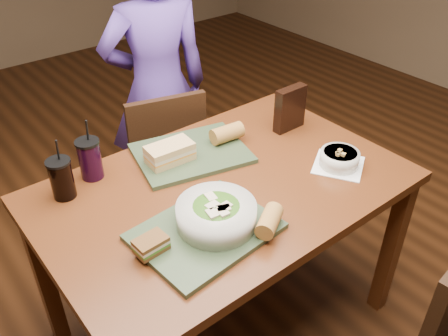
{
  "coord_description": "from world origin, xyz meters",
  "views": [
    {
      "loc": [
        -0.85,
        -1.06,
        1.76
      ],
      "look_at": [
        0.0,
        0.0,
        0.82
      ],
      "focal_mm": 38.0,
      "sensor_mm": 36.0,
      "label": 1
    }
  ],
  "objects_px": {
    "salad_bowl": "(216,213)",
    "baguette_near": "(269,221)",
    "tray_near": "(205,231)",
    "dining_table": "(224,204)",
    "sandwich_near": "(151,245)",
    "cup_berry": "(90,159)",
    "soup_bowl": "(339,158)",
    "sandwich_far": "(170,153)",
    "baguette_far": "(227,133)",
    "tray_far": "(191,153)",
    "chair_far": "(161,161)",
    "diner": "(158,89)",
    "chip_bag": "(290,109)",
    "cup_cola": "(62,178)"
  },
  "relations": [
    {
      "from": "sandwich_far",
      "to": "salad_bowl",
      "type": "bearing_deg",
      "value": -102.11
    },
    {
      "from": "chair_far",
      "to": "cup_cola",
      "type": "height_order",
      "value": "cup_cola"
    },
    {
      "from": "tray_near",
      "to": "cup_berry",
      "type": "xyz_separation_m",
      "value": [
        -0.14,
        0.5,
        0.07
      ]
    },
    {
      "from": "tray_far",
      "to": "cup_berry",
      "type": "bearing_deg",
      "value": 163.32
    },
    {
      "from": "chair_far",
      "to": "salad_bowl",
      "type": "relative_size",
      "value": 3.35
    },
    {
      "from": "tray_near",
      "to": "sandwich_far",
      "type": "distance_m",
      "value": 0.41
    },
    {
      "from": "sandwich_near",
      "to": "cup_berry",
      "type": "height_order",
      "value": "cup_berry"
    },
    {
      "from": "chair_far",
      "to": "cup_berry",
      "type": "distance_m",
      "value": 0.65
    },
    {
      "from": "sandwich_far",
      "to": "chip_bag",
      "type": "bearing_deg",
      "value": -8.54
    },
    {
      "from": "chip_bag",
      "to": "soup_bowl",
      "type": "bearing_deg",
      "value": -99.96
    },
    {
      "from": "diner",
      "to": "salad_bowl",
      "type": "distance_m",
      "value": 1.09
    },
    {
      "from": "diner",
      "to": "dining_table",
      "type": "bearing_deg",
      "value": 89.06
    },
    {
      "from": "salad_bowl",
      "to": "soup_bowl",
      "type": "bearing_deg",
      "value": -1.14
    },
    {
      "from": "cup_cola",
      "to": "chair_far",
      "type": "bearing_deg",
      "value": 30.93
    },
    {
      "from": "diner",
      "to": "tray_far",
      "type": "distance_m",
      "value": 0.65
    },
    {
      "from": "soup_bowl",
      "to": "cup_cola",
      "type": "distance_m",
      "value": 1.0
    },
    {
      "from": "sandwich_near",
      "to": "soup_bowl",
      "type": "bearing_deg",
      "value": -2.71
    },
    {
      "from": "tray_far",
      "to": "salad_bowl",
      "type": "bearing_deg",
      "value": -114.85
    },
    {
      "from": "baguette_far",
      "to": "cup_berry",
      "type": "relative_size",
      "value": 0.56
    },
    {
      "from": "baguette_near",
      "to": "cup_berry",
      "type": "distance_m",
      "value": 0.69
    },
    {
      "from": "salad_bowl",
      "to": "soup_bowl",
      "type": "height_order",
      "value": "salad_bowl"
    },
    {
      "from": "baguette_near",
      "to": "cup_cola",
      "type": "bearing_deg",
      "value": 126.19
    },
    {
      "from": "baguette_far",
      "to": "dining_table",
      "type": "bearing_deg",
      "value": -131.11
    },
    {
      "from": "baguette_near",
      "to": "chip_bag",
      "type": "distance_m",
      "value": 0.67
    },
    {
      "from": "dining_table",
      "to": "tray_far",
      "type": "distance_m",
      "value": 0.25
    },
    {
      "from": "dining_table",
      "to": "baguette_near",
      "type": "xyz_separation_m",
      "value": [
        -0.05,
        -0.29,
        0.14
      ]
    },
    {
      "from": "cup_berry",
      "to": "diner",
      "type": "bearing_deg",
      "value": 40.37
    },
    {
      "from": "soup_bowl",
      "to": "baguette_far",
      "type": "height_order",
      "value": "baguette_far"
    },
    {
      "from": "salad_bowl",
      "to": "cup_berry",
      "type": "xyz_separation_m",
      "value": [
        -0.18,
        0.5,
        0.02
      ]
    },
    {
      "from": "tray_far",
      "to": "cup_berry",
      "type": "distance_m",
      "value": 0.38
    },
    {
      "from": "sandwich_near",
      "to": "cup_berry",
      "type": "relative_size",
      "value": 0.42
    },
    {
      "from": "salad_bowl",
      "to": "soup_bowl",
      "type": "xyz_separation_m",
      "value": [
        0.57,
        -0.01,
        -0.03
      ]
    },
    {
      "from": "diner",
      "to": "cup_berry",
      "type": "height_order",
      "value": "diner"
    },
    {
      "from": "tray_near",
      "to": "salad_bowl",
      "type": "distance_m",
      "value": 0.07
    },
    {
      "from": "tray_far",
      "to": "sandwich_far",
      "type": "relative_size",
      "value": 2.34
    },
    {
      "from": "soup_bowl",
      "to": "baguette_near",
      "type": "height_order",
      "value": "baguette_near"
    },
    {
      "from": "baguette_near",
      "to": "chip_bag",
      "type": "height_order",
      "value": "chip_bag"
    },
    {
      "from": "soup_bowl",
      "to": "sandwich_far",
      "type": "relative_size",
      "value": 1.35
    },
    {
      "from": "salad_bowl",
      "to": "baguette_near",
      "type": "relative_size",
      "value": 2.1
    },
    {
      "from": "dining_table",
      "to": "soup_bowl",
      "type": "bearing_deg",
      "value": -23.51
    },
    {
      "from": "baguette_far",
      "to": "chip_bag",
      "type": "xyz_separation_m",
      "value": [
        0.29,
        -0.06,
        0.04
      ]
    },
    {
      "from": "baguette_near",
      "to": "diner",
      "type": "bearing_deg",
      "value": 75.26
    },
    {
      "from": "dining_table",
      "to": "salad_bowl",
      "type": "xyz_separation_m",
      "value": [
        -0.16,
        -0.17,
        0.15
      ]
    },
    {
      "from": "salad_bowl",
      "to": "baguette_near",
      "type": "xyz_separation_m",
      "value": [
        0.11,
        -0.12,
        -0.01
      ]
    },
    {
      "from": "chip_bag",
      "to": "sandwich_far",
      "type": "bearing_deg",
      "value": 171.1
    },
    {
      "from": "chair_far",
      "to": "tray_far",
      "type": "height_order",
      "value": "chair_far"
    },
    {
      "from": "tray_far",
      "to": "sandwich_near",
      "type": "height_order",
      "value": "sandwich_near"
    },
    {
      "from": "tray_far",
      "to": "chair_far",
      "type": "bearing_deg",
      "value": 77.09
    },
    {
      "from": "tray_far",
      "to": "sandwich_near",
      "type": "relative_size",
      "value": 4.25
    },
    {
      "from": "dining_table",
      "to": "cup_berry",
      "type": "xyz_separation_m",
      "value": [
        -0.34,
        0.34,
        0.17
      ]
    }
  ]
}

